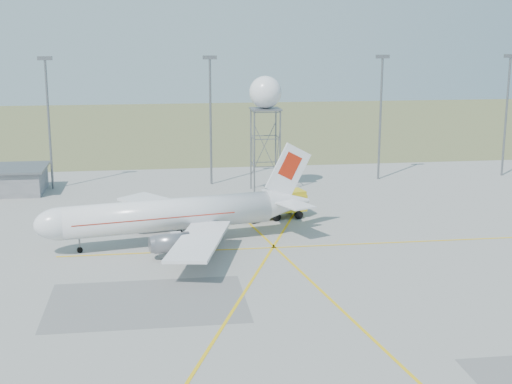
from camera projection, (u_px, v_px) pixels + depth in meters
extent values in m
plane|color=#989893|center=(416.00, 362.00, 53.19)|extent=(400.00, 400.00, 0.00)
cube|color=#5C693A|center=(227.00, 125.00, 188.40)|extent=(400.00, 120.00, 0.03)
cylinder|color=slate|center=(49.00, 125.00, 109.91)|extent=(0.36, 0.36, 20.00)
cube|color=slate|center=(45.00, 58.00, 107.67)|extent=(2.20, 0.50, 0.60)
cylinder|color=slate|center=(211.00, 122.00, 113.36)|extent=(0.36, 0.36, 20.00)
cube|color=slate|center=(210.00, 57.00, 111.11)|extent=(2.20, 0.50, 0.60)
cylinder|color=slate|center=(380.00, 120.00, 117.22)|extent=(0.36, 0.36, 20.00)
cube|color=slate|center=(383.00, 57.00, 114.98)|extent=(2.20, 0.50, 0.60)
cylinder|color=slate|center=(506.00, 117.00, 120.25)|extent=(0.36, 0.36, 20.00)
cube|color=slate|center=(511.00, 56.00, 118.01)|extent=(2.20, 0.50, 0.60)
cylinder|color=silver|center=(169.00, 215.00, 82.07)|extent=(24.32, 8.33, 3.70)
ellipsoid|color=silver|center=(61.00, 224.00, 78.17)|extent=(6.53, 4.79, 3.70)
cube|color=black|center=(50.00, 220.00, 77.69)|extent=(1.77, 2.27, 0.90)
cone|color=silver|center=(288.00, 202.00, 86.80)|extent=(6.17, 4.71, 3.70)
cube|color=silver|center=(288.00, 171.00, 85.95)|extent=(5.87, 1.43, 6.96)
cube|color=#AD1E0B|center=(290.00, 166.00, 85.86)|extent=(3.19, 0.93, 3.57)
cube|color=silver|center=(276.00, 194.00, 89.27)|extent=(3.90, 5.57, 0.17)
cube|color=silver|center=(294.00, 204.00, 83.82)|extent=(3.90, 5.57, 0.17)
cube|color=silver|center=(165.00, 205.00, 90.38)|extent=(12.50, 14.47, 0.33)
cube|color=silver|center=(199.00, 241.00, 75.06)|extent=(8.06, 15.45, 0.33)
cylinder|color=slate|center=(152.00, 219.00, 87.09)|extent=(4.23, 2.85, 2.13)
cylinder|color=slate|center=(172.00, 243.00, 77.21)|extent=(4.23, 2.85, 2.13)
cube|color=#AD1E0B|center=(153.00, 215.00, 81.45)|extent=(18.88, 7.28, 0.11)
cylinder|color=black|center=(80.00, 249.00, 79.45)|extent=(0.76, 0.76, 0.83)
cube|color=black|center=(185.00, 239.00, 83.35)|extent=(1.99, 5.63, 0.83)
cylinder|color=slate|center=(185.00, 236.00, 83.26)|extent=(0.26, 0.26, 1.67)
cylinder|color=slate|center=(254.00, 153.00, 106.82)|extent=(0.23, 0.23, 12.70)
cylinder|color=slate|center=(280.00, 152.00, 107.36)|extent=(0.23, 0.23, 12.70)
cylinder|color=slate|center=(276.00, 148.00, 111.14)|extent=(0.23, 0.23, 12.70)
cylinder|color=slate|center=(251.00, 149.00, 110.60)|extent=(0.23, 0.23, 12.70)
cube|color=slate|center=(265.00, 109.00, 107.59)|extent=(4.51, 4.51, 0.24)
sphere|color=silver|center=(265.00, 92.00, 107.03)|extent=(4.88, 4.88, 4.88)
cube|color=gold|center=(272.00, 204.00, 93.78)|extent=(9.39, 4.92, 2.19)
cube|color=gold|center=(294.00, 195.00, 94.70)|extent=(2.95, 3.25, 1.39)
cube|color=black|center=(299.00, 194.00, 94.93)|extent=(0.68, 2.54, 0.99)
cube|color=slate|center=(265.00, 195.00, 93.14)|extent=(5.38, 3.44, 0.40)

